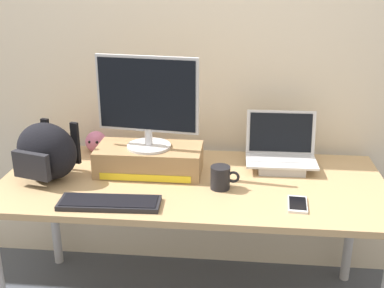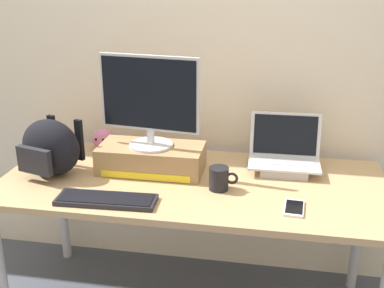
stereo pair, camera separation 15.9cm
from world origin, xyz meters
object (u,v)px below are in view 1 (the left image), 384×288
Objects in this scene: toner_box_yellow at (149,160)px; coffee_mug at (221,178)px; desktop_monitor at (147,102)px; plush_toy at (96,142)px; open_laptop at (281,157)px; cell_phone at (298,204)px; messenger_backpack at (46,152)px; external_keyboard at (110,203)px.

toner_box_yellow reaches higher than coffee_mug.
plush_toy is at bearing 151.39° from desktop_monitor.
desktop_monitor reaches higher than open_laptop.
coffee_mug is at bearing 162.03° from cell_phone.
cell_phone is (0.04, -0.40, -0.05)m from open_laptop.
messenger_backpack reaches higher than plush_toy.
coffee_mug is (0.35, -0.15, -0.01)m from toner_box_yellow.
messenger_backpack reaches higher than cell_phone.
cell_phone is at bearing -84.66° from open_laptop.
open_laptop is at bearing 43.60° from coffee_mug.
desktop_monitor is 0.50m from plush_toy.
messenger_backpack is (-0.45, -0.12, 0.07)m from toner_box_yellow.
open_laptop is at bearing 30.40° from external_keyboard.
desktop_monitor is 0.71m from open_laptop.
toner_box_yellow is 1.46× the size of open_laptop.
cell_phone is at bearing 7.68° from messenger_backpack.
plush_toy reaches higher than coffee_mug.
toner_box_yellow is at bearing 71.21° from external_keyboard.
desktop_monitor is 3.15× the size of cell_phone.
toner_box_yellow is 0.48m from messenger_backpack.
external_keyboard is 0.78m from cell_phone.
cell_phone is (0.67, -0.28, -0.34)m from desktop_monitor.
open_laptop is 1.00× the size of messenger_backpack.
desktop_monitor reaches higher than external_keyboard.
plush_toy is at bearing 156.82° from cell_phone.
cell_phone is 1.13m from plush_toy.
open_laptop is at bearing 17.95° from desktop_monitor.
external_keyboard reaches higher than cell_phone.
toner_box_yellow is 0.73m from cell_phone.
toner_box_yellow is 3.85× the size of coffee_mug.
coffee_mug is 0.85× the size of cell_phone.
external_keyboard is 1.25× the size of messenger_backpack.
open_laptop is (0.63, 0.12, -0.30)m from desktop_monitor.
desktop_monitor is 3.69× the size of coffee_mug.
messenger_backpack reaches higher than toner_box_yellow.
coffee_mug is at bearing 13.77° from messenger_backpack.
external_keyboard is (-0.10, -0.36, -0.05)m from toner_box_yellow.
external_keyboard is 3.30× the size of coffee_mug.
open_laptop is 0.80× the size of external_keyboard.
desktop_monitor is at bearing 71.19° from external_keyboard.
desktop_monitor is 1.40× the size of messenger_backpack.
desktop_monitor is at bearing 30.60° from messenger_backpack.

